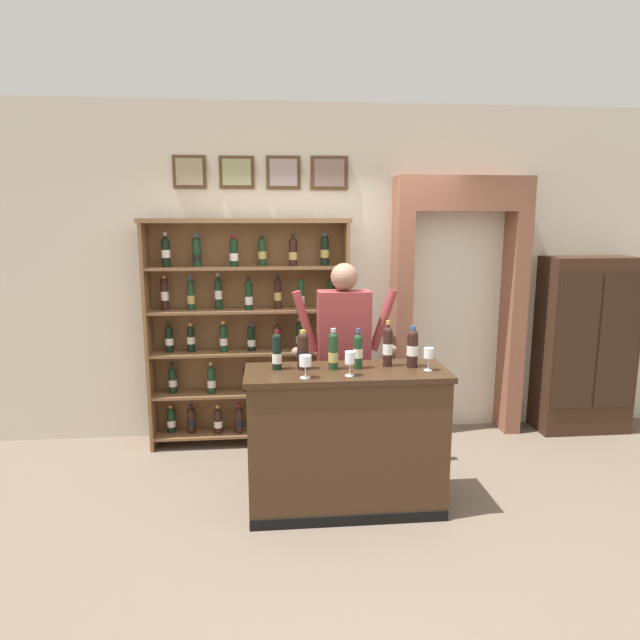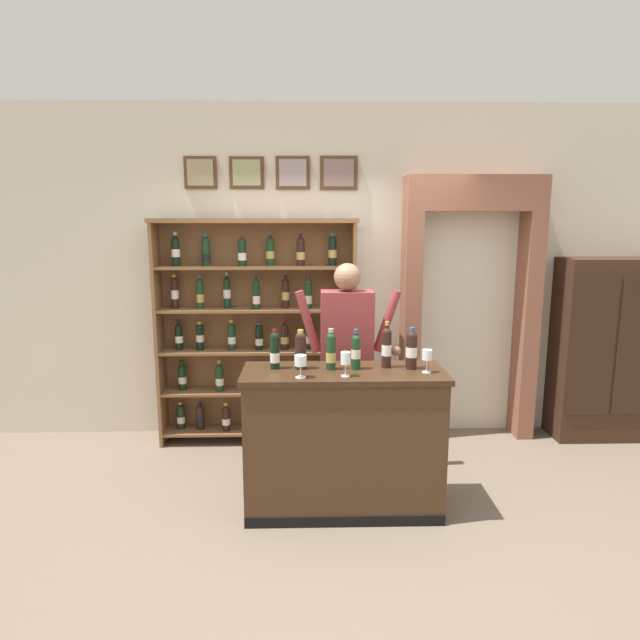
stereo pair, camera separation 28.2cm
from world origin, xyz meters
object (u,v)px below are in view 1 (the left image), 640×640
Objects in this scene: tasting_bottle_prosecco at (388,345)px; wine_glass_spare at (429,354)px; tasting_bottle_grappa at (303,350)px; tasting_bottle_chianti at (358,350)px; wine_glass_left at (350,359)px; wine_shelf at (249,329)px; side_cabinet at (585,345)px; shopkeeper at (344,344)px; tasting_bottle_brunello at (333,350)px; tasting_counter at (346,440)px; wine_glass_right at (305,362)px; tasting_bottle_super_tuscan at (277,351)px; tasting_bottle_riserva at (412,347)px.

wine_glass_spare is (0.26, -0.15, -0.03)m from tasting_bottle_prosecco.
tasting_bottle_grappa is 0.88m from wine_glass_spare.
tasting_bottle_chianti reaches higher than wine_glass_left.
wine_shelf reaches higher than side_cabinet.
tasting_bottle_brunello is (-0.15, -0.58, 0.09)m from shopkeeper.
tasting_bottle_chianti is 0.20m from wine_glass_left.
wine_shelf is 7.28× the size of tasting_bottle_chianti.
tasting_bottle_brunello is 0.40m from tasting_bottle_prosecco.
shopkeeper is at bearing 83.98° from tasting_counter.
side_cabinet is at bearing 27.03° from tasting_counter.
wine_glass_right is at bearing -152.80° from side_cabinet.
wine_shelf is at bearing 139.68° from shopkeeper.
wine_glass_right is at bearing -51.69° from tasting_bottle_super_tuscan.
shopkeeper is at bearing 125.66° from tasting_bottle_riserva.
wine_glass_left is at bearing -89.66° from tasting_counter.
wine_glass_spare is at bearing 8.03° from wine_glass_left.
tasting_bottle_super_tuscan is 0.85× the size of tasting_bottle_prosecco.
wine_glass_left is (-0.31, -0.22, -0.04)m from tasting_bottle_prosecco.
tasting_bottle_super_tuscan is at bearing 156.46° from wine_glass_left.
tasting_bottle_brunello is 0.98× the size of tasting_bottle_riserva.
tasting_counter is 8.79× the size of wine_glass_spare.
wine_glass_right is at bearing -136.20° from tasting_bottle_brunello.
wine_glass_right is at bearing -152.16° from tasting_bottle_chianti.
shopkeeper is at bearing 75.07° from tasting_bottle_brunello.
tasting_bottle_riserva is at bearing 129.84° from wine_glass_spare.
shopkeeper is 0.61m from tasting_bottle_brunello.
tasting_bottle_prosecco is at bearing 36.21° from wine_glass_left.
wine_shelf is 1.03m from shopkeeper.
tasting_bottle_riserva is (0.96, -0.03, 0.01)m from tasting_bottle_super_tuscan.
wine_glass_left is (0.00, -0.14, 0.64)m from tasting_counter.
tasting_bottle_brunello reaches higher than wine_glass_spare.
tasting_bottle_brunello is 1.02× the size of tasting_bottle_chianti.
side_cabinet is 2.59m from shopkeeper.
tasting_bottle_brunello reaches higher than tasting_bottle_grappa.
wine_shelf is 1.30m from tasting_bottle_grappa.
tasting_bottle_chianti is at bearing -179.64° from tasting_bottle_riserva.
tasting_bottle_super_tuscan is 0.95× the size of tasting_bottle_riserva.
tasting_bottle_riserva reaches higher than tasting_bottle_brunello.
tasting_bottle_prosecco is at bearing 0.99° from tasting_bottle_super_tuscan.
tasting_bottle_brunello is (0.21, -0.02, -0.00)m from tasting_bottle_grappa.
tasting_bottle_riserva is (-2.07, -1.26, 0.32)m from side_cabinet.
tasting_bottle_riserva is at bearing 0.36° from tasting_bottle_chianti.
tasting_bottle_prosecco is at bearing 2.26° from tasting_bottle_grappa.
wine_shelf is at bearing 100.96° from tasting_bottle_super_tuscan.
tasting_counter is at bearing 28.69° from wine_glass_right.
tasting_counter is (0.72, -1.28, -0.57)m from wine_shelf.
tasting_counter is 5.03× the size of tasting_bottle_super_tuscan.
wine_glass_left is at bearing -33.53° from tasting_bottle_grappa.
tasting_bottle_brunello is (0.63, -1.25, 0.09)m from wine_shelf.
shopkeeper is 6.07× the size of tasting_bottle_chianti.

